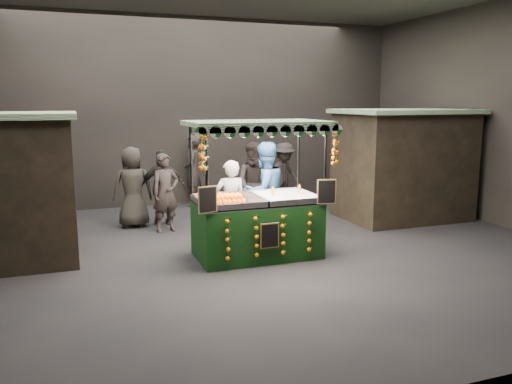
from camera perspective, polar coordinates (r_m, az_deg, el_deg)
name	(u,v)px	position (r m, az deg, el deg)	size (l,w,h in m)	color
ground	(249,252)	(9.61, -0.80, -6.75)	(12.00, 12.00, 0.00)	black
market_hall	(248,67)	(9.21, -0.85, 13.82)	(12.10, 10.10, 5.05)	black
neighbour_stall_right	(402,164)	(12.68, 16.04, 3.05)	(3.00, 2.20, 2.60)	black
juice_stall	(258,216)	(9.15, 0.26, -2.69)	(2.53, 1.49, 2.45)	black
vendor_grey	(231,204)	(9.83, -2.87, -1.30)	(0.64, 0.45, 1.69)	slate
vendor_blue	(264,192)	(10.19, 0.94, 0.01)	(1.14, 0.99, 2.00)	navy
shopper_0	(166,193)	(11.08, -10.08, -0.10)	(0.71, 0.57, 1.70)	#2B2423
shopper_1	(256,185)	(11.30, -0.01, 0.79)	(1.16, 1.08, 1.91)	black
shopper_2	(163,187)	(11.73, -10.38, 0.52)	(1.05, 0.51, 1.72)	black
shopper_3	(284,175)	(13.59, 3.16, 1.94)	(1.26, 1.01, 1.70)	#2A2422
shopper_4	(133,187)	(11.66, -13.64, 0.54)	(0.90, 0.60, 1.80)	#2C2924
shopper_5	(357,174)	(14.60, 11.29, 1.95)	(1.40, 1.17, 1.51)	#292521
shopper_6	(193,171)	(13.75, -7.11, 2.36)	(0.60, 0.78, 1.88)	#2B2723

